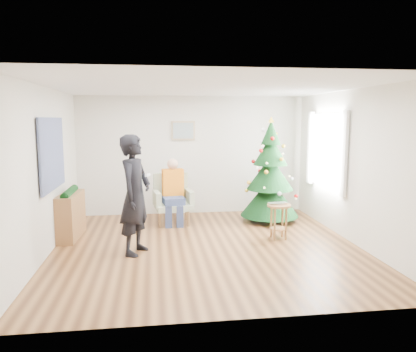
{
  "coord_description": "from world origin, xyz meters",
  "views": [
    {
      "loc": [
        -0.84,
        -6.44,
        2.1
      ],
      "look_at": [
        0.1,
        0.6,
        1.1
      ],
      "focal_mm": 35.0,
      "sensor_mm": 36.0,
      "label": 1
    }
  ],
  "objects": [
    {
      "name": "seated_person",
      "position": [
        -0.47,
        1.59,
        0.67
      ],
      "size": [
        0.46,
        0.64,
        1.31
      ],
      "rotation": [
        0.0,
        0.0,
        0.14
      ],
      "color": "navy",
      "rests_on": "armchair"
    },
    {
      "name": "window_panel",
      "position": [
        2.47,
        1.0,
        1.5
      ],
      "size": [
        0.04,
        1.3,
        1.4
      ],
      "primitive_type": "cube",
      "color": "white",
      "rests_on": "wall_right"
    },
    {
      "name": "floor",
      "position": [
        0.0,
        0.0,
        0.0
      ],
      "size": [
        5.0,
        5.0,
        0.0
      ],
      "primitive_type": "plane",
      "color": "brown",
      "rests_on": "ground"
    },
    {
      "name": "wall_left",
      "position": [
        -2.5,
        0.0,
        1.3
      ],
      "size": [
        0.0,
        5.0,
        5.0
      ],
      "primitive_type": "plane",
      "rotation": [
        1.57,
        0.0,
        1.57
      ],
      "color": "silver",
      "rests_on": "floor"
    },
    {
      "name": "curtains",
      "position": [
        2.44,
        1.0,
        1.5
      ],
      "size": [
        0.05,
        1.75,
        1.5
      ],
      "color": "white",
      "rests_on": "wall_right"
    },
    {
      "name": "garland",
      "position": [
        -2.33,
        0.84,
        0.82
      ],
      "size": [
        0.14,
        0.9,
        0.14
      ],
      "primitive_type": "cylinder",
      "rotation": [
        1.57,
        0.0,
        0.0
      ],
      "color": "black",
      "rests_on": "console"
    },
    {
      "name": "tapestry",
      "position": [
        -2.46,
        0.3,
        1.55
      ],
      "size": [
        0.03,
        1.5,
        1.15
      ],
      "primitive_type": "cube",
      "color": "black",
      "rests_on": "wall_left"
    },
    {
      "name": "wall_right",
      "position": [
        2.5,
        0.0,
        1.3
      ],
      "size": [
        0.0,
        5.0,
        5.0
      ],
      "primitive_type": "plane",
      "rotation": [
        1.57,
        0.0,
        -1.57
      ],
      "color": "silver",
      "rests_on": "floor"
    },
    {
      "name": "armchair",
      "position": [
        -0.48,
        1.64,
        0.37
      ],
      "size": [
        0.83,
        0.78,
        1.0
      ],
      "rotation": [
        0.0,
        0.0,
        0.14
      ],
      "color": "#99A585",
      "rests_on": "floor"
    },
    {
      "name": "ceiling",
      "position": [
        0.0,
        0.0,
        2.6
      ],
      "size": [
        5.0,
        5.0,
        0.0
      ],
      "primitive_type": "plane",
      "rotation": [
        3.14,
        0.0,
        0.0
      ],
      "color": "white",
      "rests_on": "wall_back"
    },
    {
      "name": "framed_picture",
      "position": [
        -0.2,
        2.46,
        1.85
      ],
      "size": [
        0.52,
        0.05,
        0.42
      ],
      "color": "tan",
      "rests_on": "wall_back"
    },
    {
      "name": "christmas_tree",
      "position": [
        1.51,
        1.54,
        0.97
      ],
      "size": [
        1.19,
        1.19,
        2.16
      ],
      "rotation": [
        0.0,
        0.0,
        -0.23
      ],
      "color": "#3F2816",
      "rests_on": "floor"
    },
    {
      "name": "wall_back",
      "position": [
        0.0,
        2.5,
        1.3
      ],
      "size": [
        5.0,
        0.0,
        5.0
      ],
      "primitive_type": "plane",
      "rotation": [
        1.57,
        0.0,
        0.0
      ],
      "color": "silver",
      "rests_on": "floor"
    },
    {
      "name": "console",
      "position": [
        -2.33,
        0.84,
        0.4
      ],
      "size": [
        0.36,
        1.02,
        0.8
      ],
      "primitive_type": "cube",
      "rotation": [
        0.0,
        0.0,
        -0.06
      ],
      "color": "brown",
      "rests_on": "floor"
    },
    {
      "name": "wall_front",
      "position": [
        0.0,
        -2.5,
        1.3
      ],
      "size": [
        5.0,
        0.0,
        5.0
      ],
      "primitive_type": "plane",
      "rotation": [
        -1.57,
        0.0,
        0.0
      ],
      "color": "silver",
      "rests_on": "floor"
    },
    {
      "name": "standing_man",
      "position": [
        -1.14,
        -0.17,
        0.94
      ],
      "size": [
        0.67,
        0.8,
        1.87
      ],
      "primitive_type": "imported",
      "rotation": [
        0.0,
        0.0,
        1.18
      ],
      "color": "black",
      "rests_on": "floor"
    },
    {
      "name": "laptop",
      "position": [
        1.31,
        0.28,
        0.63
      ],
      "size": [
        0.37,
        0.26,
        0.03
      ],
      "primitive_type": "imported",
      "rotation": [
        0.0,
        0.0,
        0.14
      ],
      "color": "silver",
      "rests_on": "stool"
    },
    {
      "name": "game_controller",
      "position": [
        -0.94,
        -0.2,
        1.25
      ],
      "size": [
        0.08,
        0.13,
        0.04
      ],
      "primitive_type": "cube",
      "rotation": [
        0.0,
        0.0,
        -0.39
      ],
      "color": "white",
      "rests_on": "standing_man"
    },
    {
      "name": "stool",
      "position": [
        1.31,
        0.28,
        0.32
      ],
      "size": [
        0.41,
        0.41,
        0.62
      ],
      "rotation": [
        0.0,
        0.0,
        -0.21
      ],
      "color": "brown",
      "rests_on": "floor"
    }
  ]
}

